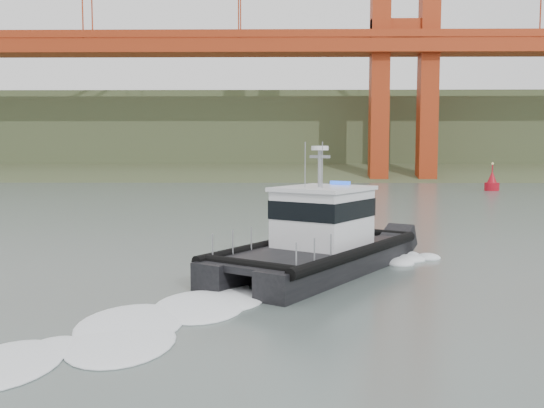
# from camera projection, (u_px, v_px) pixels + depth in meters

# --- Properties ---
(ground) EXTENTS (400.00, 400.00, 0.00)m
(ground) POSITION_uv_depth(u_px,v_px,m) (243.00, 274.00, 26.72)
(ground) COLOR #4D5C56
(ground) RESTS_ON ground
(headlands) EXTENTS (500.00, 105.36, 27.12)m
(headlands) POSITION_uv_depth(u_px,v_px,m) (273.00, 142.00, 151.03)
(headlands) COLOR #384728
(headlands) RESTS_ON ground
(patrol_boat) EXTENTS (10.28, 12.46, 5.84)m
(patrol_boat) POSITION_uv_depth(u_px,v_px,m) (319.00, 239.00, 27.32)
(patrol_boat) COLOR black
(patrol_boat) RESTS_ON ground
(nav_buoy) EXTENTS (1.88, 1.88, 3.91)m
(nav_buoy) POSITION_uv_depth(u_px,v_px,m) (492.00, 183.00, 79.57)
(nav_buoy) COLOR #A40B19
(nav_buoy) RESTS_ON ground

